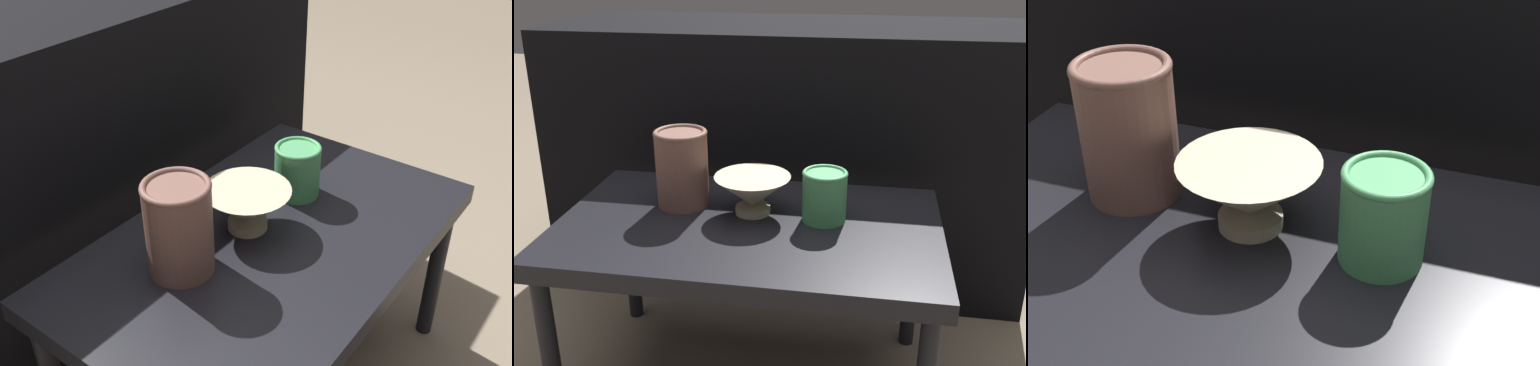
{
  "view_description": "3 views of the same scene",
  "coord_description": "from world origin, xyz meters",
  "views": [
    {
      "loc": [
        -0.72,
        -0.51,
        1.08
      ],
      "look_at": [
        0.03,
        0.05,
        0.49
      ],
      "focal_mm": 42.0,
      "sensor_mm": 36.0,
      "label": 1
    },
    {
      "loc": [
        0.24,
        -1.1,
        0.95
      ],
      "look_at": [
        0.04,
        0.03,
        0.49
      ],
      "focal_mm": 42.0,
      "sensor_mm": 36.0,
      "label": 2
    },
    {
      "loc": [
        0.26,
        -0.57,
        0.89
      ],
      "look_at": [
        0.04,
        0.04,
        0.48
      ],
      "focal_mm": 50.0,
      "sensor_mm": 36.0,
      "label": 3
    }
  ],
  "objects": [
    {
      "name": "couch_backdrop",
      "position": [
        0.0,
        0.6,
        0.37
      ],
      "size": [
        1.34,
        0.5,
        0.74
      ],
      "color": "black",
      "rests_on": "ground_plane"
    },
    {
      "name": "vase_textured_left",
      "position": [
        -0.16,
        0.07,
        0.5
      ],
      "size": [
        0.12,
        0.12,
        0.17
      ],
      "color": "brown",
      "rests_on": "table"
    },
    {
      "name": "bowl",
      "position": [
        0.0,
        0.05,
        0.46
      ],
      "size": [
        0.16,
        0.16,
        0.08
      ],
      "color": "#C1B293",
      "rests_on": "table"
    },
    {
      "name": "table",
      "position": [
        0.0,
        0.0,
        0.37
      ],
      "size": [
        0.79,
        0.49,
        0.41
      ],
      "color": "black",
      "rests_on": "ground_plane"
    },
    {
      "name": "vase_colorful_right",
      "position": [
        0.15,
        0.04,
        0.46
      ],
      "size": [
        0.09,
        0.09,
        0.11
      ],
      "color": "#47995B",
      "rests_on": "table"
    }
  ]
}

